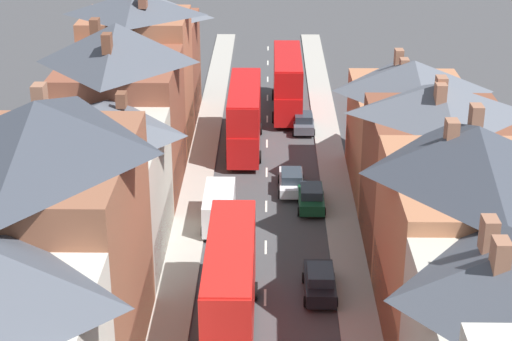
{
  "coord_description": "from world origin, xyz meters",
  "views": [
    {
      "loc": [
        0.15,
        -11.8,
        25.79
      ],
      "look_at": [
        -0.73,
        42.95,
        2.31
      ],
      "focal_mm": 60.0,
      "sensor_mm": 36.0,
      "label": 1
    }
  ],
  "objects_px": {
    "double_decker_bus_far_approaching": "(230,285)",
    "delivery_van": "(219,207)",
    "car_near_blue": "(311,197)",
    "car_parked_left_b": "(320,282)",
    "double_decker_bus_mid_street": "(287,82)",
    "car_mid_black": "(303,122)",
    "car_near_silver": "(291,181)",
    "double_decker_bus_lead": "(245,116)"
  },
  "relations": [
    {
      "from": "double_decker_bus_far_approaching",
      "to": "delivery_van",
      "type": "height_order",
      "value": "double_decker_bus_far_approaching"
    },
    {
      "from": "double_decker_bus_mid_street",
      "to": "double_decker_bus_far_approaching",
      "type": "distance_m",
      "value": 35.69
    },
    {
      "from": "car_near_silver",
      "to": "delivery_van",
      "type": "distance_m",
      "value": 7.47
    },
    {
      "from": "double_decker_bus_mid_street",
      "to": "delivery_van",
      "type": "xyz_separation_m",
      "value": [
        -4.89,
        -23.08,
        -1.48
      ]
    },
    {
      "from": "double_decker_bus_far_approaching",
      "to": "car_near_silver",
      "type": "relative_size",
      "value": 2.44
    },
    {
      "from": "delivery_van",
      "to": "double_decker_bus_far_approaching",
      "type": "bearing_deg",
      "value": -84.07
    },
    {
      "from": "car_near_silver",
      "to": "double_decker_bus_lead",
      "type": "bearing_deg",
      "value": 113.64
    },
    {
      "from": "double_decker_bus_lead",
      "to": "car_near_silver",
      "type": "bearing_deg",
      "value": -66.36
    },
    {
      "from": "car_near_silver",
      "to": "car_mid_black",
      "type": "relative_size",
      "value": 1.13
    },
    {
      "from": "double_decker_bus_lead",
      "to": "car_near_silver",
      "type": "relative_size",
      "value": 2.44
    },
    {
      "from": "car_near_blue",
      "to": "car_near_silver",
      "type": "distance_m",
      "value": 3.12
    },
    {
      "from": "double_decker_bus_lead",
      "to": "car_parked_left_b",
      "type": "height_order",
      "value": "double_decker_bus_lead"
    },
    {
      "from": "double_decker_bus_far_approaching",
      "to": "car_near_silver",
      "type": "height_order",
      "value": "double_decker_bus_far_approaching"
    },
    {
      "from": "car_mid_black",
      "to": "double_decker_bus_mid_street",
      "type": "bearing_deg",
      "value": 104.3
    },
    {
      "from": "double_decker_bus_mid_street",
      "to": "car_mid_black",
      "type": "distance_m",
      "value": 5.67
    },
    {
      "from": "double_decker_bus_mid_street",
      "to": "car_parked_left_b",
      "type": "xyz_separation_m",
      "value": [
        1.31,
        -31.74,
        -1.96
      ]
    },
    {
      "from": "car_near_silver",
      "to": "delivery_van",
      "type": "relative_size",
      "value": 0.85
    },
    {
      "from": "double_decker_bus_far_approaching",
      "to": "delivery_van",
      "type": "distance_m",
      "value": 12.59
    },
    {
      "from": "car_near_blue",
      "to": "delivery_van",
      "type": "bearing_deg",
      "value": -155.94
    },
    {
      "from": "car_near_silver",
      "to": "car_mid_black",
      "type": "bearing_deg",
      "value": 83.98
    },
    {
      "from": "double_decker_bus_far_approaching",
      "to": "car_mid_black",
      "type": "xyz_separation_m",
      "value": [
        4.91,
        30.38,
        -2.0
      ]
    },
    {
      "from": "car_near_blue",
      "to": "car_mid_black",
      "type": "distance_m",
      "value": 15.17
    },
    {
      "from": "double_decker_bus_mid_street",
      "to": "delivery_van",
      "type": "relative_size",
      "value": 2.08
    },
    {
      "from": "double_decker_bus_lead",
      "to": "double_decker_bus_far_approaching",
      "type": "distance_m",
      "value": 26.29
    },
    {
      "from": "double_decker_bus_mid_street",
      "to": "car_mid_black",
      "type": "bearing_deg",
      "value": -75.7
    },
    {
      "from": "car_near_blue",
      "to": "car_parked_left_b",
      "type": "bearing_deg",
      "value": -90.0
    },
    {
      "from": "car_near_silver",
      "to": "double_decker_bus_mid_street",
      "type": "bearing_deg",
      "value": 90.03
    },
    {
      "from": "double_decker_bus_lead",
      "to": "double_decker_bus_far_approaching",
      "type": "xyz_separation_m",
      "value": [
        0.0,
        -26.29,
        0.0
      ]
    },
    {
      "from": "car_near_blue",
      "to": "car_parked_left_b",
      "type": "height_order",
      "value": "car_parked_left_b"
    },
    {
      "from": "double_decker_bus_lead",
      "to": "car_near_blue",
      "type": "bearing_deg",
      "value": -66.11
    },
    {
      "from": "car_near_silver",
      "to": "delivery_van",
      "type": "xyz_separation_m",
      "value": [
        -4.9,
        -5.61,
        0.54
      ]
    },
    {
      "from": "double_decker_bus_lead",
      "to": "delivery_van",
      "type": "bearing_deg",
      "value": -95.32
    },
    {
      "from": "double_decker_bus_lead",
      "to": "car_parked_left_b",
      "type": "distance_m",
      "value": 23.13
    },
    {
      "from": "car_near_blue",
      "to": "double_decker_bus_mid_street",
      "type": "bearing_deg",
      "value": 93.69
    },
    {
      "from": "double_decker_bus_far_approaching",
      "to": "double_decker_bus_mid_street",
      "type": "bearing_deg",
      "value": 84.21
    },
    {
      "from": "double_decker_bus_lead",
      "to": "car_parked_left_b",
      "type": "relative_size",
      "value": 2.56
    },
    {
      "from": "double_decker_bus_lead",
      "to": "car_mid_black",
      "type": "relative_size",
      "value": 2.74
    },
    {
      "from": "car_near_silver",
      "to": "car_parked_left_b",
      "type": "height_order",
      "value": "car_parked_left_b"
    },
    {
      "from": "car_near_blue",
      "to": "double_decker_bus_lead",
      "type": "bearing_deg",
      "value": 113.89
    },
    {
      "from": "car_mid_black",
      "to": "car_parked_left_b",
      "type": "relative_size",
      "value": 0.93
    },
    {
      "from": "delivery_van",
      "to": "double_decker_bus_lead",
      "type": "bearing_deg",
      "value": 84.68
    },
    {
      "from": "car_mid_black",
      "to": "car_parked_left_b",
      "type": "bearing_deg",
      "value": -90.0
    }
  ]
}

